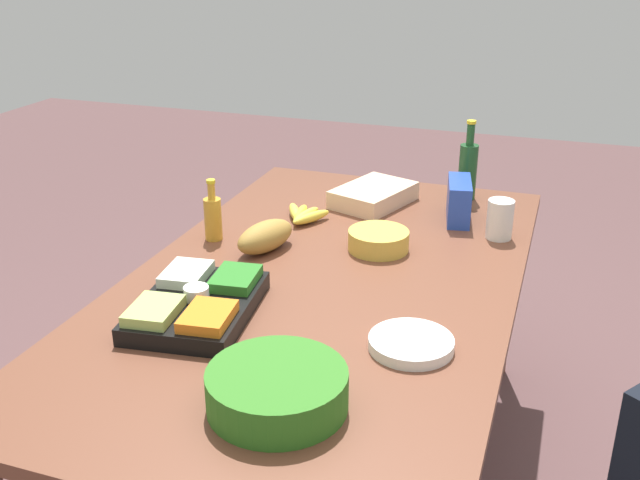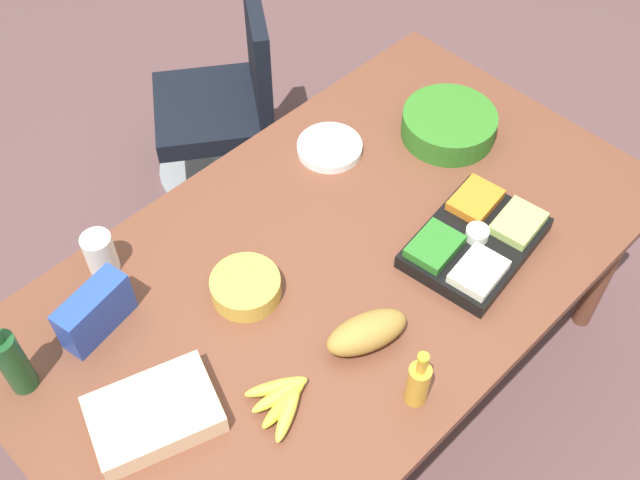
{
  "view_description": "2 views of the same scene",
  "coord_description": "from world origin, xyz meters",
  "px_view_note": "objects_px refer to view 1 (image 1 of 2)",
  "views": [
    {
      "loc": [
        -1.94,
        -0.66,
        1.79
      ],
      "look_at": [
        0.08,
        0.04,
        0.89
      ],
      "focal_mm": 41.56,
      "sensor_mm": 36.0,
      "label": 1
    },
    {
      "loc": [
        1.01,
        0.95,
        2.64
      ],
      "look_at": [
        0.03,
        -0.05,
        0.88
      ],
      "focal_mm": 43.15,
      "sensor_mm": 36.0,
      "label": 2
    }
  ],
  "objects_px": {
    "veggie_tray": "(197,303)",
    "bread_loaf": "(265,237)",
    "banana_bunch": "(303,215)",
    "dressing_bottle": "(213,217)",
    "wine_bottle": "(468,169)",
    "mayo_jar": "(500,219)",
    "chip_bag_blue": "(459,200)",
    "salad_bowl": "(277,389)",
    "sheet_cake": "(373,195)",
    "paper_plate_stack": "(411,343)",
    "conference_table": "(323,300)",
    "chip_bowl": "(378,240)"
  },
  "relations": [
    {
      "from": "conference_table",
      "to": "paper_plate_stack",
      "type": "xyz_separation_m",
      "value": [
        -0.31,
        -0.35,
        0.09
      ]
    },
    {
      "from": "salad_bowl",
      "to": "chip_bowl",
      "type": "bearing_deg",
      "value": 0.92
    },
    {
      "from": "paper_plate_stack",
      "to": "conference_table",
      "type": "bearing_deg",
      "value": 47.75
    },
    {
      "from": "sheet_cake",
      "to": "salad_bowl",
      "type": "height_order",
      "value": "salad_bowl"
    },
    {
      "from": "chip_bowl",
      "to": "wine_bottle",
      "type": "bearing_deg",
      "value": -17.84
    },
    {
      "from": "conference_table",
      "to": "chip_bowl",
      "type": "bearing_deg",
      "value": -20.72
    },
    {
      "from": "conference_table",
      "to": "veggie_tray",
      "type": "height_order",
      "value": "veggie_tray"
    },
    {
      "from": "banana_bunch",
      "to": "dressing_bottle",
      "type": "bearing_deg",
      "value": 138.43
    },
    {
      "from": "banana_bunch",
      "to": "paper_plate_stack",
      "type": "xyz_separation_m",
      "value": [
        -0.75,
        -0.57,
        -0.01
      ]
    },
    {
      "from": "veggie_tray",
      "to": "wine_bottle",
      "type": "bearing_deg",
      "value": -24.54
    },
    {
      "from": "veggie_tray",
      "to": "bread_loaf",
      "type": "distance_m",
      "value": 0.47
    },
    {
      "from": "chip_bag_blue",
      "to": "banana_bunch",
      "type": "height_order",
      "value": "chip_bag_blue"
    },
    {
      "from": "veggie_tray",
      "to": "mayo_jar",
      "type": "height_order",
      "value": "mayo_jar"
    },
    {
      "from": "wine_bottle",
      "to": "paper_plate_stack",
      "type": "height_order",
      "value": "wine_bottle"
    },
    {
      "from": "conference_table",
      "to": "paper_plate_stack",
      "type": "relative_size",
      "value": 9.26
    },
    {
      "from": "conference_table",
      "to": "chip_bowl",
      "type": "relative_size",
      "value": 10.03
    },
    {
      "from": "conference_table",
      "to": "mayo_jar",
      "type": "distance_m",
      "value": 0.71
    },
    {
      "from": "conference_table",
      "to": "bread_loaf",
      "type": "height_order",
      "value": "bread_loaf"
    },
    {
      "from": "banana_bunch",
      "to": "mayo_jar",
      "type": "relative_size",
      "value": 1.41
    },
    {
      "from": "dressing_bottle",
      "to": "veggie_tray",
      "type": "xyz_separation_m",
      "value": [
        -0.51,
        -0.2,
        -0.05
      ]
    },
    {
      "from": "conference_table",
      "to": "wine_bottle",
      "type": "distance_m",
      "value": 0.95
    },
    {
      "from": "bread_loaf",
      "to": "chip_bowl",
      "type": "bearing_deg",
      "value": -69.92
    },
    {
      "from": "veggie_tray",
      "to": "chip_bowl",
      "type": "bearing_deg",
      "value": -30.66
    },
    {
      "from": "sheet_cake",
      "to": "chip_bag_blue",
      "type": "bearing_deg",
      "value": -100.39
    },
    {
      "from": "dressing_bottle",
      "to": "wine_bottle",
      "type": "distance_m",
      "value": 1.04
    },
    {
      "from": "banana_bunch",
      "to": "sheet_cake",
      "type": "distance_m",
      "value": 0.33
    },
    {
      "from": "banana_bunch",
      "to": "conference_table",
      "type": "bearing_deg",
      "value": -152.53
    },
    {
      "from": "chip_bag_blue",
      "to": "bread_loaf",
      "type": "xyz_separation_m",
      "value": [
        -0.49,
        0.56,
        -0.02
      ]
    },
    {
      "from": "dressing_bottle",
      "to": "mayo_jar",
      "type": "xyz_separation_m",
      "value": [
        0.33,
        -0.93,
        -0.01
      ]
    },
    {
      "from": "salad_bowl",
      "to": "mayo_jar",
      "type": "bearing_deg",
      "value": -16.85
    },
    {
      "from": "sheet_cake",
      "to": "bread_loaf",
      "type": "bearing_deg",
      "value": 158.47
    },
    {
      "from": "sheet_cake",
      "to": "bread_loaf",
      "type": "xyz_separation_m",
      "value": [
        -0.56,
        0.22,
        0.02
      ]
    },
    {
      "from": "salad_bowl",
      "to": "chip_bag_blue",
      "type": "bearing_deg",
      "value": -8.36
    },
    {
      "from": "banana_bunch",
      "to": "mayo_jar",
      "type": "bearing_deg",
      "value": -84.08
    },
    {
      "from": "banana_bunch",
      "to": "veggie_tray",
      "type": "bearing_deg",
      "value": 177.86
    },
    {
      "from": "chip_bag_blue",
      "to": "salad_bowl",
      "type": "distance_m",
      "value": 1.31
    },
    {
      "from": "conference_table",
      "to": "banana_bunch",
      "type": "distance_m",
      "value": 0.5
    },
    {
      "from": "paper_plate_stack",
      "to": "mayo_jar",
      "type": "distance_m",
      "value": 0.83
    },
    {
      "from": "dressing_bottle",
      "to": "paper_plate_stack",
      "type": "height_order",
      "value": "dressing_bottle"
    },
    {
      "from": "paper_plate_stack",
      "to": "veggie_tray",
      "type": "relative_size",
      "value": 0.48
    },
    {
      "from": "wine_bottle",
      "to": "mayo_jar",
      "type": "relative_size",
      "value": 2.29
    },
    {
      "from": "dressing_bottle",
      "to": "mayo_jar",
      "type": "distance_m",
      "value": 0.99
    },
    {
      "from": "chip_bowl",
      "to": "salad_bowl",
      "type": "relative_size",
      "value": 0.64
    },
    {
      "from": "wine_bottle",
      "to": "sheet_cake",
      "type": "distance_m",
      "value": 0.39
    },
    {
      "from": "chip_bag_blue",
      "to": "salad_bowl",
      "type": "xyz_separation_m",
      "value": [
        -1.29,
        0.19,
        -0.03
      ]
    },
    {
      "from": "sheet_cake",
      "to": "veggie_tray",
      "type": "xyz_separation_m",
      "value": [
        -1.03,
        0.22,
        0.0
      ]
    },
    {
      "from": "chip_bowl",
      "to": "bread_loaf",
      "type": "bearing_deg",
      "value": 110.08
    },
    {
      "from": "dressing_bottle",
      "to": "veggie_tray",
      "type": "height_order",
      "value": "dressing_bottle"
    },
    {
      "from": "chip_bag_blue",
      "to": "paper_plate_stack",
      "type": "bearing_deg",
      "value": -177.68
    },
    {
      "from": "chip_bowl",
      "to": "mayo_jar",
      "type": "xyz_separation_m",
      "value": [
        0.24,
        -0.37,
        0.04
      ]
    }
  ]
}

